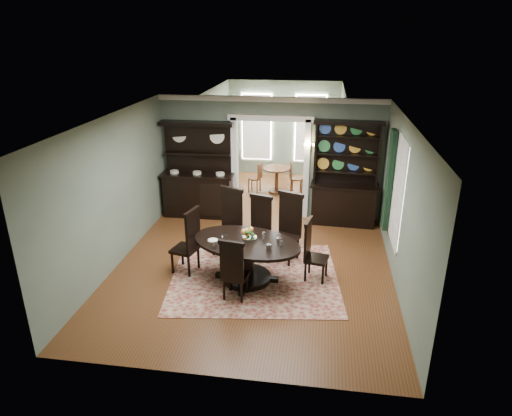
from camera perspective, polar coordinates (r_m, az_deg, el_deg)
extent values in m
cube|color=brown|center=(9.18, -0.52, -7.86)|extent=(5.50, 6.00, 0.01)
cube|color=silver|center=(8.13, -0.59, 10.89)|extent=(5.50, 6.00, 0.01)
cube|color=slate|center=(9.35, -17.45, 1.79)|extent=(0.01, 6.00, 3.00)
cube|color=slate|center=(8.58, 17.90, -0.04)|extent=(0.01, 6.00, 3.00)
cube|color=slate|center=(5.89, -5.17, -9.34)|extent=(5.50, 0.01, 3.00)
cube|color=slate|center=(11.71, -7.14, 6.57)|extent=(1.85, 0.01, 3.00)
cube|color=slate|center=(11.32, 11.08, 5.79)|extent=(1.85, 0.01, 3.00)
cube|color=slate|center=(11.10, 1.89, 12.50)|extent=(1.80, 0.01, 0.50)
cube|color=silver|center=(11.03, 1.87, 13.43)|extent=(5.50, 0.10, 0.12)
cube|color=brown|center=(13.49, 2.62, 2.06)|extent=(3.50, 3.50, 0.01)
cube|color=silver|center=(12.79, 2.85, 14.84)|extent=(3.50, 3.50, 0.01)
cube|color=slate|center=(13.34, -4.85, 8.52)|extent=(0.01, 3.50, 3.00)
cube|color=slate|center=(13.01, 10.49, 7.90)|extent=(0.01, 3.50, 3.00)
cube|color=slate|center=(14.76, 3.44, 9.84)|extent=(3.50, 0.01, 3.00)
cube|color=silver|center=(14.79, 0.10, 10.11)|extent=(1.05, 0.06, 2.20)
cube|color=silver|center=(14.65, 6.79, 9.84)|extent=(1.05, 0.06, 2.20)
cube|color=silver|center=(11.57, -2.65, 5.24)|extent=(0.14, 0.25, 2.50)
cube|color=silver|center=(11.38, 6.32, 4.84)|extent=(0.14, 0.25, 2.50)
cube|color=silver|center=(11.15, 1.88, 11.23)|extent=(2.08, 0.25, 0.14)
cube|color=white|center=(9.10, 17.37, 1.93)|extent=(0.02, 1.10, 2.00)
cube|color=silver|center=(9.10, 17.28, 1.94)|extent=(0.01, 1.22, 2.12)
cube|color=black|center=(9.72, 16.31, 3.30)|extent=(0.10, 0.35, 2.10)
cube|color=gold|center=(11.14, 6.69, 7.66)|extent=(0.08, 0.05, 0.18)
sphere|color=#FFD88C|center=(10.98, 6.15, 7.91)|extent=(0.07, 0.07, 0.07)
sphere|color=#FFD88C|center=(10.97, 7.20, 7.85)|extent=(0.07, 0.07, 0.07)
cube|color=maroon|center=(8.97, -0.17, -8.56)|extent=(3.51, 3.16, 0.01)
ellipsoid|color=black|center=(8.49, -1.19, -4.33)|extent=(2.38, 1.85, 0.06)
cylinder|color=black|center=(8.51, -1.19, -4.57)|extent=(2.40, 2.40, 0.03)
cylinder|color=black|center=(8.67, -1.17, -6.59)|extent=(0.26, 0.26, 0.73)
cylinder|color=black|center=(8.84, -1.15, -8.66)|extent=(0.92, 0.92, 0.11)
cylinder|color=silver|center=(8.53, -0.83, -3.81)|extent=(0.29, 0.29, 0.05)
cube|color=black|center=(9.61, -3.73, -3.05)|extent=(0.66, 0.65, 0.07)
cube|color=black|center=(9.60, -3.04, -0.18)|extent=(0.49, 0.25, 0.86)
cube|color=black|center=(9.45, -3.10, 2.32)|extent=(0.54, 0.28, 0.09)
cylinder|color=black|center=(9.68, -5.34, -4.57)|extent=(0.06, 0.06, 0.51)
cylinder|color=black|center=(9.47, -3.39, -5.14)|extent=(0.06, 0.06, 0.51)
cylinder|color=black|center=(9.97, -3.99, -3.71)|extent=(0.06, 0.06, 0.51)
cylinder|color=black|center=(9.77, -2.07, -4.24)|extent=(0.06, 0.06, 0.51)
cube|color=black|center=(9.52, 0.11, -3.54)|extent=(0.58, 0.56, 0.06)
cube|color=black|center=(9.53, 0.65, -0.87)|extent=(0.46, 0.19, 0.79)
cube|color=black|center=(9.38, 0.66, 1.40)|extent=(0.50, 0.22, 0.08)
cylinder|color=black|center=(9.55, -1.35, -5.01)|extent=(0.05, 0.05, 0.46)
cylinder|color=black|center=(9.41, 0.63, -5.45)|extent=(0.05, 0.05, 0.46)
cylinder|color=black|center=(9.84, -0.38, -4.16)|extent=(0.05, 0.05, 0.46)
cylinder|color=black|center=(9.70, 1.55, -4.56)|extent=(0.05, 0.05, 0.46)
cube|color=black|center=(9.37, 3.66, -3.75)|extent=(0.65, 0.64, 0.07)
cube|color=black|center=(9.37, 4.34, -0.82)|extent=(0.49, 0.24, 0.86)
cube|color=black|center=(9.21, 4.41, 1.72)|extent=(0.54, 0.28, 0.09)
cylinder|color=black|center=(9.40, 1.99, -5.34)|extent=(0.06, 0.06, 0.51)
cylinder|color=black|center=(9.24, 4.16, -5.89)|extent=(0.06, 0.06, 0.51)
cylinder|color=black|center=(9.72, 3.11, -4.41)|extent=(0.06, 0.06, 0.51)
cylinder|color=black|center=(9.56, 5.23, -4.93)|extent=(0.06, 0.06, 0.51)
cube|color=black|center=(9.07, -8.89, -5.12)|extent=(0.56, 0.57, 0.06)
cube|color=black|center=(8.79, -7.89, -2.97)|extent=(0.17, 0.47, 0.80)
cube|color=black|center=(8.63, -8.03, -0.48)|extent=(0.20, 0.52, 0.08)
cylinder|color=black|center=(9.40, -9.18, -5.73)|extent=(0.05, 0.05, 0.47)
cylinder|color=black|center=(9.13, -10.41, -6.70)|extent=(0.05, 0.05, 0.47)
cylinder|color=black|center=(9.23, -7.21, -6.17)|extent=(0.05, 0.05, 0.47)
cylinder|color=black|center=(8.95, -8.40, -7.18)|extent=(0.05, 0.05, 0.47)
cube|color=black|center=(8.78, 7.57, -6.34)|extent=(0.48, 0.50, 0.06)
cube|color=black|center=(8.64, 6.48, -3.98)|extent=(0.13, 0.43, 0.73)
cube|color=black|center=(8.49, 6.59, -1.71)|extent=(0.15, 0.47, 0.07)
cylinder|color=black|center=(8.71, 8.35, -8.23)|extent=(0.05, 0.05, 0.43)
cylinder|color=black|center=(9.00, 8.78, -7.21)|extent=(0.05, 0.05, 0.43)
cylinder|color=black|center=(8.76, 6.19, -7.91)|extent=(0.05, 0.05, 0.43)
cylinder|color=black|center=(9.05, 6.69, -6.91)|extent=(0.05, 0.05, 0.43)
cube|color=black|center=(8.16, -2.57, -8.51)|extent=(0.47, 0.46, 0.05)
cube|color=black|center=(7.83, -3.05, -6.84)|extent=(0.42, 0.10, 0.71)
cube|color=black|center=(7.67, -3.11, -4.43)|extent=(0.46, 0.13, 0.07)
cylinder|color=black|center=(8.36, -1.09, -9.38)|extent=(0.05, 0.05, 0.42)
cylinder|color=black|center=(8.45, -3.25, -9.03)|extent=(0.05, 0.05, 0.42)
cylinder|color=black|center=(8.09, -1.81, -10.53)|extent=(0.05, 0.05, 0.42)
cylinder|color=black|center=(8.19, -4.03, -10.16)|extent=(0.05, 0.05, 0.42)
cube|color=black|center=(11.70, -7.18, 1.59)|extent=(1.72, 0.63, 1.07)
cube|color=black|center=(11.52, -7.30, 4.18)|extent=(1.83, 0.68, 0.05)
cube|color=black|center=(11.57, -7.15, 7.56)|extent=(1.71, 0.12, 1.26)
cube|color=black|center=(11.50, -7.26, 6.81)|extent=(1.66, 0.34, 0.04)
cube|color=black|center=(11.31, -7.47, 10.45)|extent=(1.82, 0.41, 0.09)
cube|color=black|center=(11.33, 10.85, 0.40)|extent=(1.53, 0.61, 0.97)
cube|color=black|center=(11.16, 11.03, 2.77)|extent=(1.64, 0.67, 0.04)
cube|color=black|center=(11.15, 11.27, 6.74)|extent=(1.51, 0.14, 1.46)
cube|color=black|center=(11.04, 7.47, 6.82)|extent=(0.07, 0.28, 1.51)
cube|color=black|center=(11.11, 15.08, 6.35)|extent=(0.07, 0.28, 1.51)
cube|color=black|center=(10.86, 11.58, 10.41)|extent=(1.63, 0.42, 0.09)
cube|color=black|center=(11.17, 11.13, 4.47)|extent=(1.52, 0.35, 0.03)
cube|color=black|center=(11.05, 11.29, 6.60)|extent=(1.52, 0.35, 0.03)
cube|color=black|center=(10.95, 11.45, 8.77)|extent=(1.52, 0.35, 0.03)
cylinder|color=#542B18|center=(13.19, 2.62, 4.96)|extent=(0.81, 0.81, 0.04)
cylinder|color=#542B18|center=(13.29, 2.59, 3.50)|extent=(0.10, 0.10, 0.71)
cylinder|color=#542B18|center=(13.40, 2.57, 2.09)|extent=(0.45, 0.45, 0.06)
cylinder|color=#542B18|center=(13.31, -0.20, 3.74)|extent=(0.37, 0.37, 0.04)
cube|color=#542B18|center=(13.19, 0.48, 4.62)|extent=(0.10, 0.33, 0.46)
cylinder|color=#542B18|center=(13.54, -0.52, 3.12)|extent=(0.03, 0.03, 0.42)
cylinder|color=#542B18|center=(13.31, -0.92, 2.78)|extent=(0.03, 0.03, 0.42)
cylinder|color=#542B18|center=(13.45, 0.52, 2.99)|extent=(0.03, 0.03, 0.42)
cylinder|color=#542B18|center=(13.22, 0.13, 2.65)|extent=(0.03, 0.03, 0.42)
cylinder|color=#542B18|center=(13.25, 5.11, 3.68)|extent=(0.39, 0.39, 0.04)
cube|color=#542B18|center=(13.15, 4.37, 4.69)|extent=(0.10, 0.35, 0.49)
cylinder|color=#542B18|center=(13.21, 5.75, 2.59)|extent=(0.04, 0.04, 0.44)
cylinder|color=#542B18|center=(13.47, 5.58, 2.97)|extent=(0.04, 0.04, 0.44)
cylinder|color=#542B18|center=(13.17, 4.56, 2.57)|extent=(0.04, 0.04, 0.44)
cylinder|color=#542B18|center=(13.43, 4.41, 2.96)|extent=(0.04, 0.04, 0.44)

